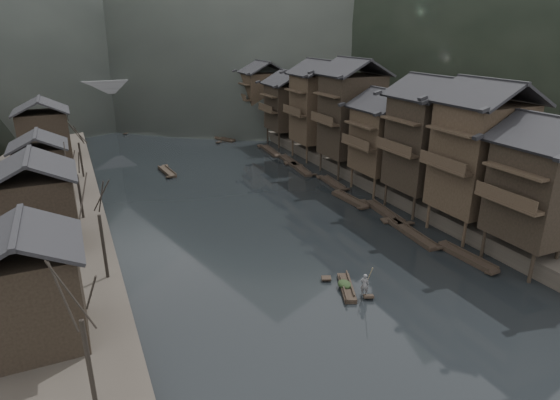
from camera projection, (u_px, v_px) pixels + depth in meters
water at (308, 261)px, 40.23m from camera, size 300.00×300.00×0.00m
right_bank at (375, 130)px, 87.64m from camera, size 40.00×200.00×1.80m
stilt_houses at (360, 112)px, 60.03m from camera, size 9.00×67.60×15.51m
left_houses at (39, 166)px, 47.53m from camera, size 8.10×53.20×8.73m
bare_trees at (78, 176)px, 42.14m from camera, size 3.67×63.79×7.33m
moored_sampans at (337, 188)px, 57.78m from camera, size 3.04×48.59×0.47m
midriver_boats at (175, 145)px, 79.08m from camera, size 17.56×35.49×0.45m
stone_bridge at (153, 96)px, 99.99m from camera, size 40.00×6.00×9.00m
hero_sampan at (347, 287)px, 35.76m from camera, size 2.43×4.36×0.43m
cargo_heap at (345, 280)px, 35.71m from camera, size 0.97×1.27×0.58m
boatman at (365, 282)px, 34.40m from camera, size 0.75×0.71×1.73m
bamboo_pole at (369, 250)px, 33.59m from camera, size 0.79×2.13×3.39m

